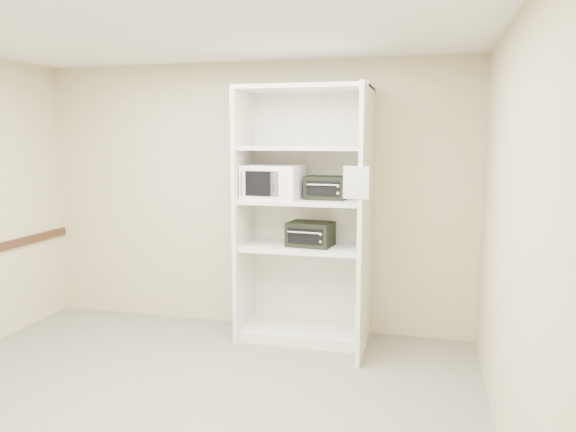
% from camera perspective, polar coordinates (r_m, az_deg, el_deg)
% --- Properties ---
extents(floor, '(4.50, 4.00, 0.01)m').
position_cam_1_polar(floor, '(4.34, -12.11, -18.84)').
color(floor, slate).
rests_on(floor, ground).
extents(ceiling, '(4.50, 4.00, 0.01)m').
position_cam_1_polar(ceiling, '(3.95, -13.31, 18.76)').
color(ceiling, white).
extents(wall_back, '(4.50, 0.02, 2.70)m').
position_cam_1_polar(wall_back, '(5.77, -3.72, 2.02)').
color(wall_back, beige).
rests_on(wall_back, ground).
extents(wall_right, '(0.02, 4.00, 2.70)m').
position_cam_1_polar(wall_right, '(3.54, 21.88, -2.28)').
color(wall_right, beige).
rests_on(wall_right, ground).
extents(shelving_unit, '(1.24, 0.92, 2.42)m').
position_cam_1_polar(shelving_unit, '(5.34, 2.14, -0.82)').
color(shelving_unit, silver).
rests_on(shelving_unit, floor).
extents(microwave, '(0.56, 0.44, 0.32)m').
position_cam_1_polar(microwave, '(5.32, -1.52, 3.47)').
color(microwave, white).
rests_on(microwave, shelving_unit).
extents(toaster_oven_upper, '(0.39, 0.29, 0.22)m').
position_cam_1_polar(toaster_oven_upper, '(5.30, 3.91, 2.89)').
color(toaster_oven_upper, black).
rests_on(toaster_oven_upper, shelving_unit).
extents(toaster_oven_lower, '(0.45, 0.36, 0.23)m').
position_cam_1_polar(toaster_oven_lower, '(5.35, 2.30, -1.84)').
color(toaster_oven_lower, black).
rests_on(toaster_oven_lower, shelving_unit).
extents(paper_sign, '(0.21, 0.02, 0.26)m').
position_cam_1_polar(paper_sign, '(4.58, 6.92, 3.39)').
color(paper_sign, white).
rests_on(paper_sign, shelving_unit).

